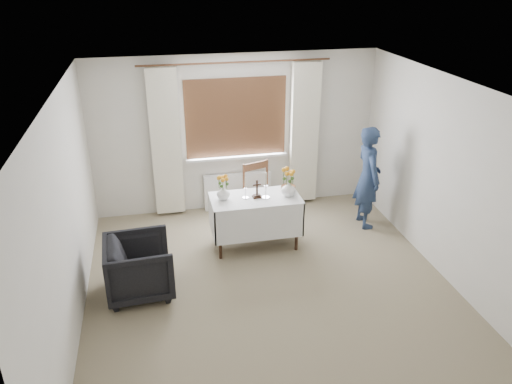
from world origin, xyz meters
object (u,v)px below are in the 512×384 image
person (368,177)px  altar_table (255,222)px  armchair (140,267)px  flower_vase_right (288,189)px  wooden_chair (262,198)px  flower_vase_left (223,193)px  wooden_cross (257,189)px

person → altar_table: bearing=100.1°
armchair → person: bearing=-75.6°
armchair → flower_vase_right: 2.26m
altar_table → flower_vase_right: (0.46, -0.04, 0.49)m
wooden_chair → altar_table: bearing=-131.3°
flower_vase_left → flower_vase_right: bearing=-4.7°
altar_table → flower_vase_left: flower_vase_left is taller
flower_vase_right → person: bearing=13.7°
flower_vase_left → altar_table: bearing=-5.2°
flower_vase_left → flower_vase_right: (0.90, -0.07, 0.01)m
person → flower_vase_right: person is taller
wooden_cross → flower_vase_left: (-0.46, 0.04, -0.03)m
altar_table → flower_vase_right: 0.67m
wooden_cross → person: bearing=2.9°
wooden_chair → flower_vase_right: size_ratio=4.83×
altar_table → flower_vase_right: size_ratio=5.89×
wooden_chair → wooden_cross: wooden_cross is taller
armchair → flower_vase_left: 1.52m
wooden_cross → flower_vase_right: (0.44, -0.03, -0.02)m
wooden_chair → armchair: (-1.82, -1.30, -0.15)m
flower_vase_left → armchair: bearing=-144.1°
armchair → wooden_cross: (1.63, 0.80, 0.53)m
altar_table → flower_vase_right: flower_vase_right is taller
wooden_chair → wooden_cross: bearing=-129.0°
altar_table → wooden_cross: 0.51m
altar_table → armchair: size_ratio=1.56×
person → flower_vase_right: (-1.33, -0.32, 0.08)m
wooden_cross → flower_vase_left: 0.46m
wooden_chair → flower_vase_left: 0.87m
wooden_chair → wooden_cross: (-0.19, -0.50, 0.38)m
altar_table → person: size_ratio=0.79×
flower_vase_right → wooden_cross: bearing=175.9°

